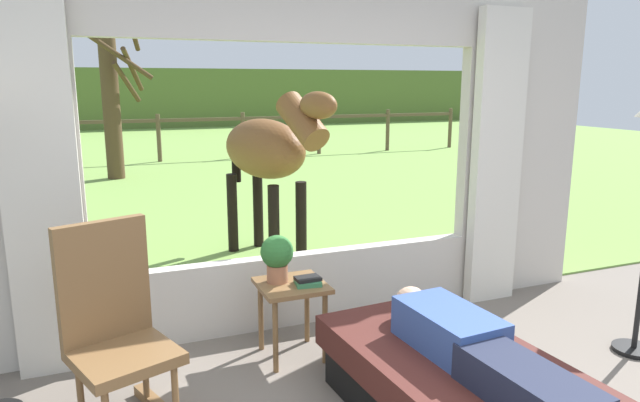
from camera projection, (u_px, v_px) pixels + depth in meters
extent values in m
cube|color=beige|center=(518.00, 148.00, 4.86)|extent=(1.15, 0.12, 2.55)
cube|color=beige|center=(298.00, 288.00, 4.33)|extent=(2.90, 0.12, 0.55)
cube|color=beige|center=(296.00, 9.00, 3.91)|extent=(2.90, 0.12, 0.45)
cube|color=silver|center=(41.00, 188.00, 3.40)|extent=(0.44, 0.10, 2.40)
cube|color=silver|center=(496.00, 160.00, 4.62)|extent=(0.44, 0.10, 2.40)
cube|color=#759E47|center=(155.00, 156.00, 14.29)|extent=(36.00, 21.68, 0.02)
cube|color=#546A30|center=(128.00, 98.00, 22.99)|extent=(36.00, 2.00, 2.40)
cube|color=#471E19|center=(463.00, 376.00, 2.92)|extent=(1.01, 1.76, 0.18)
cube|color=#334C8C|center=(448.00, 329.00, 3.01)|extent=(0.38, 0.62, 0.22)
cube|color=#1E2338|center=(527.00, 387.00, 2.47)|extent=(0.33, 0.70, 0.18)
sphere|color=tan|center=(411.00, 303.00, 3.37)|extent=(0.20, 0.20, 0.20)
cube|color=brown|center=(125.00, 356.00, 2.90)|extent=(0.62, 0.62, 0.06)
cube|color=brown|center=(104.00, 283.00, 2.98)|extent=(0.47, 0.22, 0.68)
cylinder|color=brown|center=(175.00, 394.00, 2.93)|extent=(0.04, 0.04, 0.38)
cylinder|color=brown|center=(80.00, 391.00, 2.96)|extent=(0.04, 0.04, 0.38)
cylinder|color=brown|center=(145.00, 368.00, 3.19)|extent=(0.04, 0.04, 0.38)
cube|color=brown|center=(292.00, 285.00, 3.73)|extent=(0.44, 0.44, 0.03)
cylinder|color=brown|center=(275.00, 336.00, 3.57)|extent=(0.04, 0.04, 0.49)
cylinder|color=brown|center=(325.00, 328.00, 3.69)|extent=(0.04, 0.04, 0.49)
cylinder|color=brown|center=(261.00, 316.00, 3.88)|extent=(0.04, 0.04, 0.49)
cylinder|color=brown|center=(307.00, 309.00, 4.00)|extent=(0.04, 0.04, 0.49)
cylinder|color=#9E6042|center=(277.00, 273.00, 3.74)|extent=(0.14, 0.14, 0.12)
sphere|color=#2D6B2D|center=(277.00, 252.00, 3.71)|extent=(0.22, 0.22, 0.22)
cube|color=#337247|center=(308.00, 282.00, 3.70)|extent=(0.18, 0.17, 0.03)
cube|color=black|center=(308.00, 278.00, 3.70)|extent=(0.16, 0.12, 0.02)
cylinder|color=black|center=(634.00, 349.00, 3.90)|extent=(0.28, 0.28, 0.03)
ellipsoid|color=brown|center=(264.00, 149.00, 5.70)|extent=(0.86, 1.34, 0.60)
cylinder|color=brown|center=(302.00, 121.00, 5.10)|extent=(0.41, 0.65, 0.53)
ellipsoid|color=brown|center=(318.00, 105.00, 4.88)|extent=(0.32, 0.52, 0.24)
cube|color=black|center=(297.00, 118.00, 5.16)|extent=(0.19, 0.43, 0.32)
cylinder|color=black|center=(236.00, 157.00, 6.20)|extent=(0.12, 0.12, 0.55)
cylinder|color=black|center=(301.00, 224.00, 5.61)|extent=(0.11, 0.11, 0.85)
cylinder|color=black|center=(274.00, 229.00, 5.42)|extent=(0.11, 0.11, 0.85)
cylinder|color=black|center=(258.00, 209.00, 6.27)|extent=(0.11, 0.11, 0.85)
cylinder|color=black|center=(232.00, 213.00, 6.08)|extent=(0.11, 0.11, 0.85)
cylinder|color=#4C3823|center=(111.00, 107.00, 10.57)|extent=(0.32, 0.32, 2.73)
cylinder|color=#47331E|center=(115.00, 53.00, 9.94)|extent=(1.30, 0.37, 0.93)
cylinder|color=#47331E|center=(130.00, 22.00, 10.28)|extent=(0.38, 0.95, 0.98)
cylinder|color=#47331E|center=(133.00, 70.00, 10.45)|extent=(0.44, 1.06, 0.78)
cylinder|color=#47331E|center=(127.00, 82.00, 10.40)|extent=(0.53, 0.72, 0.75)
cylinder|color=brown|center=(65.00, 141.00, 12.32)|extent=(0.10, 0.10, 1.10)
cylinder|color=brown|center=(159.00, 138.00, 13.04)|extent=(0.10, 0.10, 1.10)
cylinder|color=brown|center=(243.00, 135.00, 13.77)|extent=(0.10, 0.10, 1.10)
cylinder|color=brown|center=(319.00, 132.00, 14.49)|extent=(0.10, 0.10, 1.10)
cylinder|color=brown|center=(388.00, 130.00, 15.22)|extent=(0.10, 0.10, 1.10)
cylinder|color=brown|center=(450.00, 128.00, 15.94)|extent=(0.10, 0.10, 1.10)
cube|color=brown|center=(158.00, 121.00, 12.96)|extent=(16.00, 0.06, 0.08)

